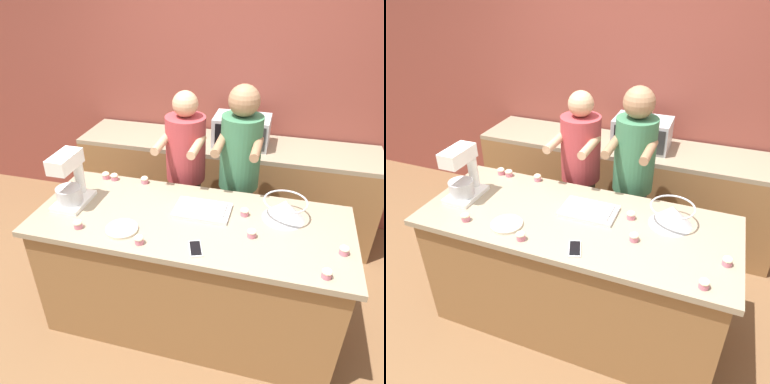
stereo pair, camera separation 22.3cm
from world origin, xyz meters
TOP-DOWN VIEW (x-y plane):
  - ground_plane at (0.00, 0.00)m, footprint 16.00×16.00m
  - back_wall at (0.00, 1.63)m, footprint 10.00×0.06m
  - island_counter at (0.00, 0.00)m, footprint 2.07×0.85m
  - back_counter at (0.00, 1.28)m, footprint 2.80×0.60m
  - person_left at (-0.22, 0.66)m, footprint 0.33×0.50m
  - person_right at (0.22, 0.66)m, footprint 0.33×0.50m
  - stand_mixer at (-0.83, -0.02)m, footprint 0.20×0.30m
  - mixing_bowl at (0.59, 0.17)m, footprint 0.28×0.28m
  - baking_tray at (0.06, 0.10)m, footprint 0.37×0.24m
  - microwave_oven at (0.14, 1.28)m, footprint 0.50×0.34m
  - cell_phone at (0.11, -0.29)m, footprint 0.12×0.16m
  - small_plate at (-0.38, -0.23)m, footprint 0.20×0.20m
  - cupcake_0 at (0.84, -0.33)m, footprint 0.06×0.06m
  - cupcake_1 at (-0.46, 0.37)m, footprint 0.06×0.06m
  - cupcake_2 at (-0.78, 0.36)m, footprint 0.06×0.06m
  - cupcake_3 at (-0.70, 0.35)m, footprint 0.06×0.06m
  - cupcake_4 at (0.34, 0.13)m, footprint 0.06×0.06m
  - cupcake_5 at (0.41, -0.09)m, footprint 0.06×0.06m
  - cupcake_6 at (-0.66, -0.28)m, footprint 0.06×0.06m
  - cupcake_7 at (-0.23, -0.32)m, footprint 0.06×0.06m
  - cupcake_8 at (0.94, -0.11)m, footprint 0.06×0.06m

SIDE VIEW (x-z plane):
  - ground_plane at x=0.00m, z-range 0.00..0.00m
  - back_counter at x=0.00m, z-range 0.00..0.92m
  - island_counter at x=0.00m, z-range 0.00..0.92m
  - person_left at x=-0.22m, z-range 0.04..1.61m
  - person_right at x=0.22m, z-range 0.06..1.70m
  - cell_phone at x=0.11m, z-range 0.92..0.93m
  - small_plate at x=-0.38m, z-range 0.92..0.94m
  - baking_tray at x=0.06m, z-range 0.92..0.96m
  - cupcake_0 at x=0.84m, z-range 0.92..0.98m
  - cupcake_1 at x=-0.46m, z-range 0.92..0.98m
  - cupcake_2 at x=-0.78m, z-range 0.92..0.98m
  - cupcake_3 at x=-0.70m, z-range 0.92..0.98m
  - cupcake_4 at x=0.34m, z-range 0.92..0.98m
  - cupcake_5 at x=0.41m, z-range 0.92..0.98m
  - cupcake_6 at x=-0.66m, z-range 0.92..0.98m
  - cupcake_7 at x=-0.23m, z-range 0.92..0.98m
  - cupcake_8 at x=0.94m, z-range 0.92..0.98m
  - mixing_bowl at x=0.59m, z-range 0.93..1.06m
  - microwave_oven at x=0.14m, z-range 0.92..1.19m
  - stand_mixer at x=-0.83m, z-range 0.90..1.28m
  - back_wall at x=0.00m, z-range 0.00..2.70m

